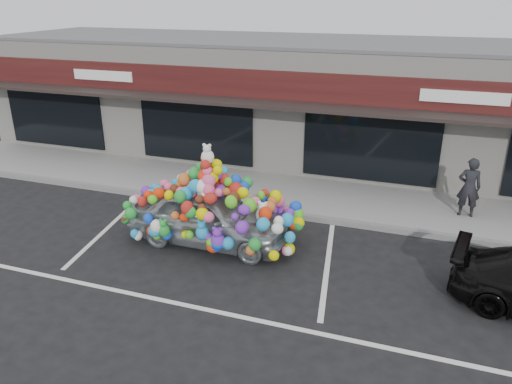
% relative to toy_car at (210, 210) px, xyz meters
% --- Properties ---
extents(ground, '(90.00, 90.00, 0.00)m').
position_rel_toy_car_xyz_m(ground, '(0.25, -0.43, -0.87)').
color(ground, black).
rests_on(ground, ground).
extents(shop_building, '(24.00, 7.20, 4.31)m').
position_rel_toy_car_xyz_m(shop_building, '(0.26, 8.01, 1.29)').
color(shop_building, silver).
rests_on(shop_building, ground).
extents(sidewalk, '(26.00, 3.00, 0.15)m').
position_rel_toy_car_xyz_m(sidewalk, '(0.25, 3.57, -0.79)').
color(sidewalk, gray).
rests_on(sidewalk, ground).
extents(kerb, '(26.00, 0.18, 0.16)m').
position_rel_toy_car_xyz_m(kerb, '(0.25, 2.07, -0.79)').
color(kerb, slate).
rests_on(kerb, ground).
extents(parking_stripe_left, '(0.73, 4.37, 0.01)m').
position_rel_toy_car_xyz_m(parking_stripe_left, '(-2.95, -0.23, -0.87)').
color(parking_stripe_left, silver).
rests_on(parking_stripe_left, ground).
extents(parking_stripe_mid, '(0.73, 4.37, 0.01)m').
position_rel_toy_car_xyz_m(parking_stripe_mid, '(3.05, -0.23, -0.87)').
color(parking_stripe_mid, silver).
rests_on(parking_stripe_mid, ground).
extents(lane_line, '(14.00, 0.12, 0.01)m').
position_rel_toy_car_xyz_m(lane_line, '(2.25, -2.73, -0.87)').
color(lane_line, silver).
rests_on(lane_line, ground).
extents(toy_car, '(3.00, 4.41, 2.56)m').
position_rel_toy_car_xyz_m(toy_car, '(0.00, 0.00, 0.00)').
color(toy_car, silver).
rests_on(toy_car, ground).
extents(pedestrian_a, '(0.63, 0.43, 1.67)m').
position_rel_toy_car_xyz_m(pedestrian_a, '(6.14, 3.48, 0.11)').
color(pedestrian_a, black).
rests_on(pedestrian_a, sidewalk).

